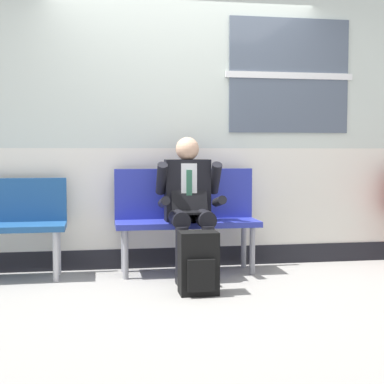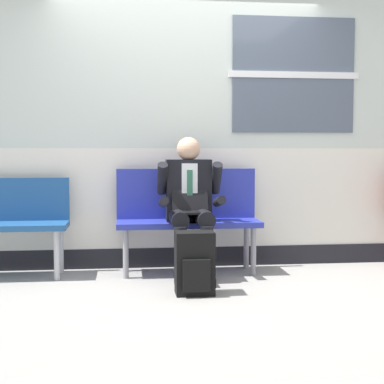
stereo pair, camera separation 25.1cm
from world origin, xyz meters
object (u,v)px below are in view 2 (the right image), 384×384
at_px(bench_empty, 9,218).
at_px(backpack, 195,264).
at_px(bench_with_person, 188,212).
at_px(person_seated, 190,202).

xyz_separation_m(bench_empty, backpack, (1.55, -0.83, -0.27)).
height_order(bench_with_person, backpack, bench_with_person).
bearing_deg(bench_with_person, person_seated, -90.00).
xyz_separation_m(bench_with_person, bench_empty, (-1.58, -0.01, -0.03)).
bearing_deg(bench_with_person, bench_empty, -179.67).
xyz_separation_m(bench_with_person, person_seated, (0.00, -0.20, 0.11)).
bearing_deg(person_seated, backpack, -93.20).
bearing_deg(bench_empty, person_seated, -6.97).
distance_m(bench_with_person, bench_empty, 1.59).
distance_m(bench_with_person, person_seated, 0.23).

